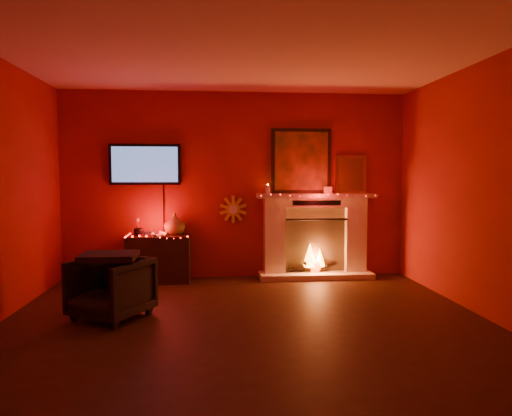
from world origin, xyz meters
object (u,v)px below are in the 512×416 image
(fireplace, at_px, (314,228))
(tv, at_px, (145,165))
(console_table, at_px, (160,254))
(armchair, at_px, (111,288))
(sunburst_clock, at_px, (233,209))

(fireplace, xyz_separation_m, tv, (-2.44, 0.06, 0.92))
(tv, bearing_deg, fireplace, -1.50)
(fireplace, relative_size, tv, 1.76)
(console_table, height_order, armchair, console_table)
(fireplace, distance_m, armchair, 3.12)
(fireplace, relative_size, console_table, 2.25)
(tv, distance_m, sunburst_clock, 1.41)
(tv, xyz_separation_m, console_table, (0.21, -0.19, -1.26))
(sunburst_clock, height_order, console_table, sunburst_clock)
(tv, relative_size, armchair, 1.78)
(fireplace, bearing_deg, armchair, -145.27)
(fireplace, bearing_deg, tv, 178.50)
(fireplace, xyz_separation_m, sunburst_clock, (-1.19, 0.09, 0.28))
(fireplace, xyz_separation_m, armchair, (-2.54, -1.76, -0.41))
(console_table, bearing_deg, tv, 138.15)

